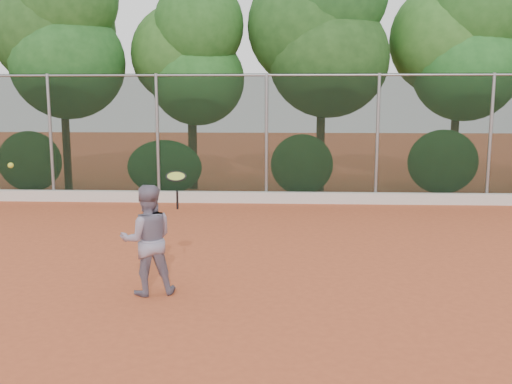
{
  "coord_description": "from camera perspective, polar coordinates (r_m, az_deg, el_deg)",
  "views": [
    {
      "loc": [
        0.46,
        -8.57,
        2.81
      ],
      "look_at": [
        0.0,
        1.0,
        1.25
      ],
      "focal_mm": 40.0,
      "sensor_mm": 36.0,
      "label": 1
    }
  ],
  "objects": [
    {
      "name": "foliage_backdrop",
      "position": [
        17.65,
        -0.56,
        14.43
      ],
      "size": [
        23.7,
        3.63,
        7.55
      ],
      "color": "#422F19",
      "rests_on": "ground"
    },
    {
      "name": "tennis_player",
      "position": [
        8.4,
        -10.79,
        -4.72
      ],
      "size": [
        0.93,
        0.81,
        1.61
      ],
      "primitive_type": "imported",
      "rotation": [
        0.0,
        0.0,
        3.44
      ],
      "color": "gray",
      "rests_on": "ground"
    },
    {
      "name": "tennis_ball_in_flight",
      "position": [
        8.34,
        -23.33,
        2.46
      ],
      "size": [
        0.07,
        0.07,
        0.07
      ],
      "color": "#CFD831",
      "rests_on": "ground"
    },
    {
      "name": "concrete_curb",
      "position": [
        15.62,
        1.02,
        -0.55
      ],
      "size": [
        24.0,
        0.2,
        0.3
      ],
      "primitive_type": "cube",
      "color": "silver",
      "rests_on": "ground"
    },
    {
      "name": "ground",
      "position": [
        9.03,
        -0.31,
        -8.88
      ],
      "size": [
        80.0,
        80.0,
        0.0
      ],
      "primitive_type": "plane",
      "color": "#BD522C",
      "rests_on": "ground"
    },
    {
      "name": "chainlink_fence",
      "position": [
        15.6,
        1.06,
        5.76
      ],
      "size": [
        24.09,
        0.09,
        3.5
      ],
      "color": "black",
      "rests_on": "ground"
    },
    {
      "name": "tennis_racket",
      "position": [
        8.1,
        -7.99,
        1.29
      ],
      "size": [
        0.34,
        0.33,
        0.56
      ],
      "color": "black",
      "rests_on": "ground"
    }
  ]
}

